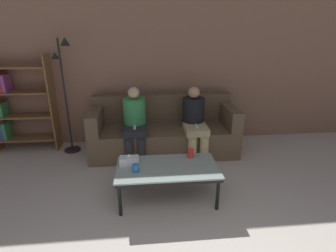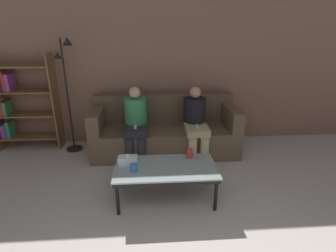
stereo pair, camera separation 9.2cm
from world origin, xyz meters
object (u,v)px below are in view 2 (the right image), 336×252
object	(u,v)px
standing_lamp	(67,84)
seated_person_mid_left	(195,120)
cup_near_left	(134,168)
coffee_table	(166,170)
cup_near_right	(190,153)
seated_person_left_end	(136,121)
couch	(165,132)
tissue_box	(128,160)
bookshelf	(17,102)

from	to	relation	value
standing_lamp	seated_person_mid_left	xyz separation A→B (m)	(1.97, -0.35, -0.52)
seated_person_mid_left	cup_near_left	bearing A→B (deg)	-126.63
coffee_table	cup_near_right	world-z (taller)	cup_near_right
cup_near_right	seated_person_left_end	bearing A→B (deg)	126.93
couch	seated_person_left_end	size ratio (longest dim) A/B	2.08
coffee_table	cup_near_right	distance (m)	0.39
cup_near_left	tissue_box	xyz separation A→B (m)	(-0.08, 0.16, 0.01)
seated_person_left_end	bookshelf	bearing A→B (deg)	166.01
coffee_table	cup_near_right	bearing A→B (deg)	34.46
coffee_table	bookshelf	bearing A→B (deg)	145.04
cup_near_left	seated_person_mid_left	distance (m)	1.49
cup_near_left	tissue_box	bearing A→B (deg)	115.76
standing_lamp	seated_person_left_end	distance (m)	1.22
coffee_table	seated_person_mid_left	world-z (taller)	seated_person_mid_left
cup_near_right	bookshelf	world-z (taller)	bookshelf
cup_near_left	seated_person_left_end	bearing A→B (deg)	91.46
tissue_box	seated_person_left_end	distance (m)	1.06
couch	seated_person_mid_left	distance (m)	0.57
tissue_box	seated_person_mid_left	size ratio (longest dim) A/B	0.20
coffee_table	seated_person_left_end	world-z (taller)	seated_person_left_end
cup_near_left	cup_near_right	size ratio (longest dim) A/B	0.79
couch	bookshelf	world-z (taller)	bookshelf
cup_near_right	bookshelf	size ratio (longest dim) A/B	0.07
bookshelf	seated_person_mid_left	bearing A→B (deg)	-9.88
cup_near_right	cup_near_left	bearing A→B (deg)	-157.00
bookshelf	seated_person_mid_left	distance (m)	2.90
cup_near_left	cup_near_right	distance (m)	0.72
standing_lamp	coffee_table	bearing A→B (deg)	-45.77
coffee_table	tissue_box	distance (m)	0.45
coffee_table	cup_near_left	xyz separation A→B (m)	(-0.36, -0.07, 0.08)
coffee_table	couch	bearing A→B (deg)	86.96
couch	standing_lamp	xyz separation A→B (m)	(-1.51, 0.13, 0.78)
couch	seated_person_left_end	xyz separation A→B (m)	(-0.46, -0.21, 0.27)
cup_near_left	standing_lamp	world-z (taller)	standing_lamp
cup_near_left	bookshelf	distance (m)	2.61
bookshelf	standing_lamp	xyz separation A→B (m)	(0.88, -0.14, 0.31)
couch	bookshelf	xyz separation A→B (m)	(-2.39, 0.28, 0.47)
standing_lamp	tissue_box	bearing A→B (deg)	-54.13
cup_near_left	seated_person_left_end	size ratio (longest dim) A/B	0.08
cup_near_right	tissue_box	size ratio (longest dim) A/B	0.49
cup_near_right	seated_person_mid_left	distance (m)	0.94
couch	tissue_box	xyz separation A→B (m)	(-0.51, -1.25, 0.15)
coffee_table	seated_person_left_end	size ratio (longest dim) A/B	1.06
coffee_table	cup_near_left	size ratio (longest dim) A/B	13.70
cup_near_left	seated_person_mid_left	world-z (taller)	seated_person_mid_left
tissue_box	cup_near_right	bearing A→B (deg)	9.34
couch	tissue_box	bearing A→B (deg)	-111.97
couch	seated_person_left_end	bearing A→B (deg)	-155.93
standing_lamp	couch	bearing A→B (deg)	-5.05
couch	seated_person_mid_left	xyz separation A→B (m)	(0.46, -0.22, 0.26)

